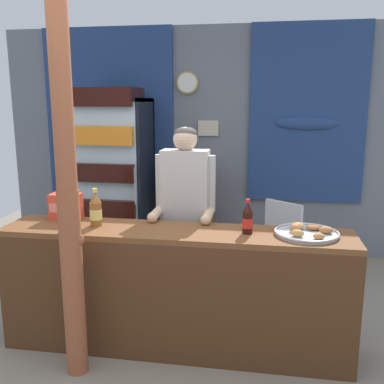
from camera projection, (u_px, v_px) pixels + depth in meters
ground_plane at (183, 305)px, 3.96m from camera, size 6.80×6.80×0.00m
back_wall_curtained at (206, 138)px, 5.24m from camera, size 4.99×0.22×2.68m
stall_counter at (172, 284)px, 3.09m from camera, size 2.53×0.47×0.92m
timber_post at (68, 198)px, 2.75m from camera, size 0.17×0.14×2.55m
drink_fridge at (114, 167)px, 4.98m from camera, size 0.78×0.72×1.96m
bottle_shelf_rack at (194, 206)px, 5.04m from camera, size 0.48×0.28×1.20m
plastic_lawn_chair at (290, 235)px, 4.39m from camera, size 0.62×0.62×0.86m
shopkeeper at (185, 203)px, 3.51m from camera, size 0.49×0.42×1.63m
soda_bottle_iced_tea at (96, 210)px, 3.20m from camera, size 0.09×0.09×0.28m
soda_bottle_cola at (248, 219)px, 3.01m from camera, size 0.07×0.07×0.25m
soda_bottle_lime_soda at (76, 214)px, 3.20m from camera, size 0.07×0.07×0.20m
snack_box_crackers at (66, 206)px, 3.39m from camera, size 0.23×0.14×0.20m
pastry_tray at (307, 232)px, 2.99m from camera, size 0.44×0.44×0.07m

